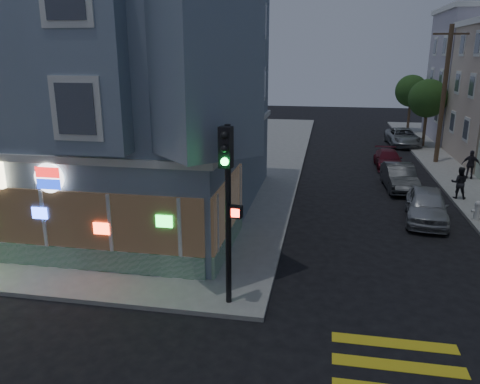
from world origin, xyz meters
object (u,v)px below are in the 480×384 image
(pedestrian_a, at_px, (459,183))
(parked_car_c, at_px, (388,159))
(parked_car_b, at_px, (399,177))
(parked_car_d, at_px, (403,137))
(utility_pole, at_px, (444,93))
(street_tree_far, at_px, (411,91))
(traffic_signal, at_px, (228,187))
(street_tree_near, at_px, (428,99))
(pedestrian_b, at_px, (471,165))
(fire_hydrant, at_px, (478,210))
(parked_car_a, at_px, (427,205))

(pedestrian_a, height_order, parked_car_c, pedestrian_a)
(parked_car_b, distance_m, parked_car_d, 13.87)
(utility_pole, relative_size, street_tree_far, 1.70)
(parked_car_c, bearing_deg, parked_car_b, -90.68)
(parked_car_d, height_order, traffic_signal, traffic_signal)
(street_tree_near, xyz_separation_m, pedestrian_a, (-0.90, -14.80, -2.96))
(pedestrian_b, relative_size, fire_hydrant, 1.95)
(street_tree_near, distance_m, parked_car_a, 18.81)
(utility_pole, bearing_deg, fire_hydrant, -93.31)
(parked_car_d, relative_size, traffic_signal, 0.96)
(street_tree_near, xyz_separation_m, parked_car_b, (-3.60, -13.08, -3.23))
(traffic_signal, bearing_deg, street_tree_far, 82.12)
(parked_car_c, height_order, fire_hydrant, parked_car_c)
(utility_pole, height_order, pedestrian_b, utility_pole)
(utility_pole, distance_m, parked_car_d, 7.89)
(parked_car_a, xyz_separation_m, parked_car_b, (-0.49, 5.20, -0.04))
(parked_car_a, bearing_deg, parked_car_d, 92.72)
(pedestrian_a, xyz_separation_m, parked_car_b, (-2.70, 1.72, -0.27))
(pedestrian_b, height_order, parked_car_a, pedestrian_b)
(street_tree_far, height_order, parked_car_b, street_tree_far)
(utility_pole, xyz_separation_m, pedestrian_a, (-0.70, -8.80, -3.82))
(street_tree_near, relative_size, pedestrian_b, 3.10)
(street_tree_far, xyz_separation_m, pedestrian_b, (0.80, -18.46, -2.93))
(utility_pole, xyz_separation_m, traffic_signal, (-10.13, -21.42, -1.04))
(street_tree_near, height_order, traffic_signal, traffic_signal)
(parked_car_b, bearing_deg, street_tree_near, 71.62)
(street_tree_far, distance_m, pedestrian_b, 18.71)
(street_tree_near, bearing_deg, pedestrian_b, -85.63)
(pedestrian_a, relative_size, fire_hydrant, 1.88)
(parked_car_a, distance_m, fire_hydrant, 2.22)
(street_tree_near, relative_size, traffic_signal, 0.99)
(parked_car_b, bearing_deg, pedestrian_b, 27.76)
(parked_car_a, distance_m, parked_car_c, 10.41)
(pedestrian_b, xyz_separation_m, fire_hydrant, (-1.70, -7.66, -0.39))
(parked_car_c, bearing_deg, street_tree_near, 64.77)
(pedestrian_a, bearing_deg, fire_hydrant, 99.61)
(pedestrian_a, xyz_separation_m, fire_hydrant, (0.00, -3.32, -0.36))
(parked_car_b, bearing_deg, parked_car_d, 78.30)
(pedestrian_b, bearing_deg, street_tree_far, -69.27)
(utility_pole, relative_size, pedestrian_a, 5.46)
(utility_pole, relative_size, parked_car_b, 2.10)
(parked_car_c, bearing_deg, pedestrian_b, -31.09)
(street_tree_far, height_order, pedestrian_b, street_tree_far)
(traffic_signal, relative_size, fire_hydrant, 6.09)
(street_tree_near, distance_m, pedestrian_a, 15.12)
(street_tree_near, xyz_separation_m, fire_hydrant, (-0.90, -18.12, -3.32))
(fire_hydrant, bearing_deg, pedestrian_a, 90.00)
(parked_car_d, bearing_deg, fire_hydrant, -91.12)
(parked_car_b, height_order, traffic_signal, traffic_signal)
(pedestrian_b, distance_m, parked_car_b, 5.13)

